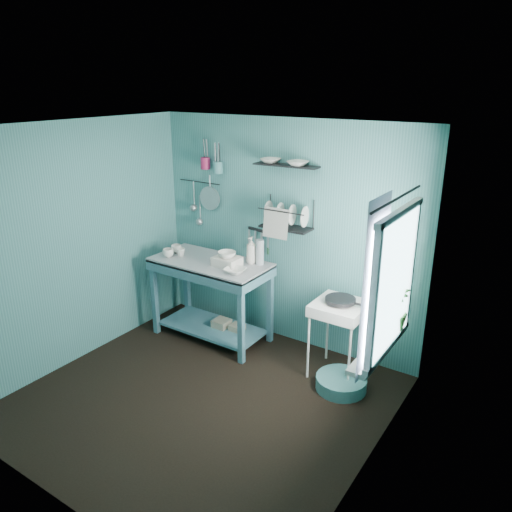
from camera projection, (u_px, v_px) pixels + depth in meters
The scene contains 36 objects.
floor at pixel (202, 399), 4.72m from camera, with size 3.20×3.20×0.00m, color black.
ceiling at pixel (191, 128), 3.88m from camera, with size 3.20×3.20×0.00m, color silver.
wall_back at pixel (285, 234), 5.48m from camera, with size 3.20×3.20×0.00m, color #3B797A.
wall_front at pixel (43, 351), 3.12m from camera, with size 3.20×3.20×0.00m, color #3B797A.
wall_left at pixel (77, 245), 5.13m from camera, with size 3.00×3.00×0.00m, color #3B797A.
wall_right at pixel (374, 324), 3.47m from camera, with size 3.00×3.00×0.00m, color #3B797A.
work_counter at pixel (211, 300), 5.72m from camera, with size 1.34×0.67×0.95m, color #386776.
mug_left at pixel (168, 253), 5.67m from camera, with size 0.12×0.12×0.10m, color white.
mug_mid at pixel (181, 252), 5.70m from camera, with size 0.10×0.10×0.09m, color white.
mug_right at pixel (176, 249), 5.81m from camera, with size 0.12×0.12×0.10m, color white.
wash_tub at pixel (227, 261), 5.40m from camera, with size 0.28×0.22×0.10m, color silver.
tub_bowl at pixel (227, 254), 5.38m from camera, with size 0.20×0.20×0.06m, color white.
soap_bottle at pixel (251, 250), 5.46m from camera, with size 0.12×0.12×0.30m, color silver.
water_bottle at pixel (260, 252), 5.42m from camera, with size 0.09×0.09×0.28m, color #A9B2BC.
counter_bowl at pixel (235, 271), 5.21m from camera, with size 0.22×0.22×0.05m, color white.
hotplate_stand at pixel (338, 339), 5.00m from camera, with size 0.50×0.50×0.80m, color white.
frying_pan at pixel (340, 300), 4.85m from camera, with size 0.30×0.30×0.04m, color black.
knife_strip at pixel (259, 230), 5.62m from camera, with size 0.32×0.02×0.03m, color black.
dish_rack at pixel (286, 214), 5.24m from camera, with size 0.55×0.24×0.32m, color black.
upper_shelf at pixel (286, 165), 5.11m from camera, with size 0.70×0.18×0.01m, color black.
shelf_bowl_left at pixel (271, 158), 5.19m from camera, with size 0.20×0.20×0.05m, color white.
shelf_bowl_right at pixel (298, 165), 5.04m from camera, with size 0.20×0.20×0.05m, color white.
utensil_cup_magenta at pixel (205, 163), 5.72m from camera, with size 0.11×0.11×0.13m, color #AA1F53.
utensil_cup_teal at pixel (218, 168), 5.63m from camera, with size 0.11×0.11×0.13m, color teal.
colander at pixel (210, 198), 5.86m from camera, with size 0.28×0.28×0.03m, color #A3A7AB.
ladle_outer at pixel (194, 194), 5.99m from camera, with size 0.01×0.01×0.30m, color #A3A7AB.
ladle_inner at pixel (200, 208), 6.00m from camera, with size 0.01×0.01×0.30m, color #A3A7AB.
hook_rail at pixel (200, 182), 5.91m from camera, with size 0.01×0.01×0.60m, color black.
window_glass at pixel (396, 283), 3.78m from camera, with size 1.10×1.10×0.00m, color white.
windowsill at pixel (378, 348), 4.02m from camera, with size 0.16×0.95×0.04m, color white.
curtain at pixel (373, 288), 3.56m from camera, with size 1.35×1.35×0.00m, color silver.
curtain_rod at pixel (398, 198), 3.59m from camera, with size 0.02×0.02×1.05m, color black.
potted_plant at pixel (393, 308), 4.17m from camera, with size 0.25×0.25×0.44m, color #356A2A.
storage_tin_large at pixel (222, 328), 5.83m from camera, with size 0.18×0.18×0.22m, color gray.
storage_tin_small at pixel (237, 333), 5.76m from camera, with size 0.15×0.15×0.20m, color gray.
floor_basin at pixel (341, 383), 4.86m from camera, with size 0.49×0.49×0.13m, color teal.
Camera 1 is at (2.63, -3.05, 2.85)m, focal length 35.00 mm.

